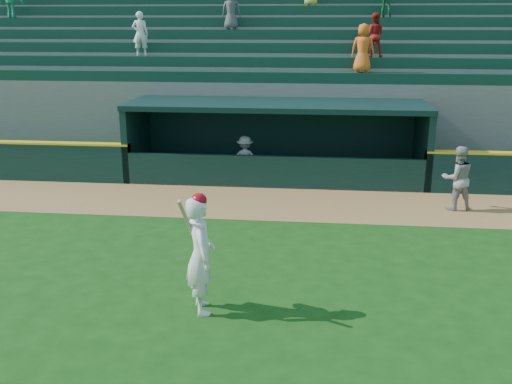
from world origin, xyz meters
TOP-DOWN VIEW (x-y plane):
  - ground at (0.00, 0.00)m, footprint 120.00×120.00m
  - warning_track at (0.00, 4.90)m, footprint 40.00×3.00m
  - dugout_player_front at (5.06, 4.91)m, footprint 0.96×0.81m
  - dugout_player_inside at (-0.95, 7.22)m, footprint 0.98×0.61m
  - dugout at (0.00, 8.00)m, footprint 9.40×2.80m
  - stands at (-0.01, 12.57)m, footprint 34.50×6.29m
  - batter_at_plate at (-0.63, -1.40)m, footprint 0.73×0.92m

SIDE VIEW (x-z plane):
  - ground at x=0.00m, z-range 0.00..0.00m
  - warning_track at x=0.00m, z-range 0.00..0.01m
  - dugout_player_inside at x=-0.95m, z-range 0.00..1.45m
  - dugout_player_front at x=5.06m, z-range 0.00..1.74m
  - batter_at_plate at x=-0.63m, z-range -0.01..2.15m
  - dugout at x=0.00m, z-range 0.13..2.59m
  - stands at x=-0.01m, z-range -1.33..6.14m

